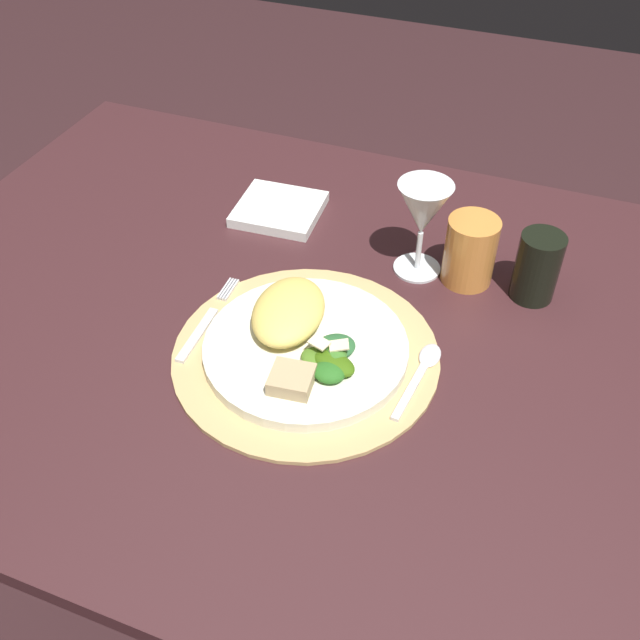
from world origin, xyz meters
The scene contains 13 objects.
ground_plane centered at (0.00, 0.00, 0.00)m, with size 6.00×6.00×0.00m, color #321C1E.
dining_table centered at (0.00, 0.00, 0.63)m, with size 1.39×0.90×0.74m.
placemat centered at (-0.06, -0.07, 0.74)m, with size 0.34×0.34×0.01m, color tan.
dinner_plate centered at (-0.06, -0.07, 0.75)m, with size 0.26×0.26×0.02m, color silver.
pasta_serving centered at (-0.09, -0.04, 0.78)m, with size 0.13×0.09×0.04m, color #ECCA5F.
salad_greens centered at (-0.01, -0.09, 0.77)m, with size 0.08×0.10×0.03m.
bread_piece centered at (-0.04, -0.14, 0.77)m, with size 0.05×0.05×0.02m, color tan.
fork centered at (-0.20, -0.06, 0.74)m, with size 0.02×0.17×0.00m.
spoon centered at (0.09, -0.04, 0.74)m, with size 0.03×0.14×0.01m.
napkin centered at (-0.21, 0.22, 0.74)m, with size 0.13×0.12×0.02m, color white.
wine_glass centered at (0.03, 0.16, 0.84)m, with size 0.08×0.08×0.14m.
amber_tumbler centered at (0.10, 0.16, 0.79)m, with size 0.07×0.07×0.10m, color orange.
dark_tumbler centered at (0.19, 0.16, 0.79)m, with size 0.06×0.06×0.10m, color black.
Camera 1 is at (0.20, -0.67, 1.41)m, focal length 41.08 mm.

